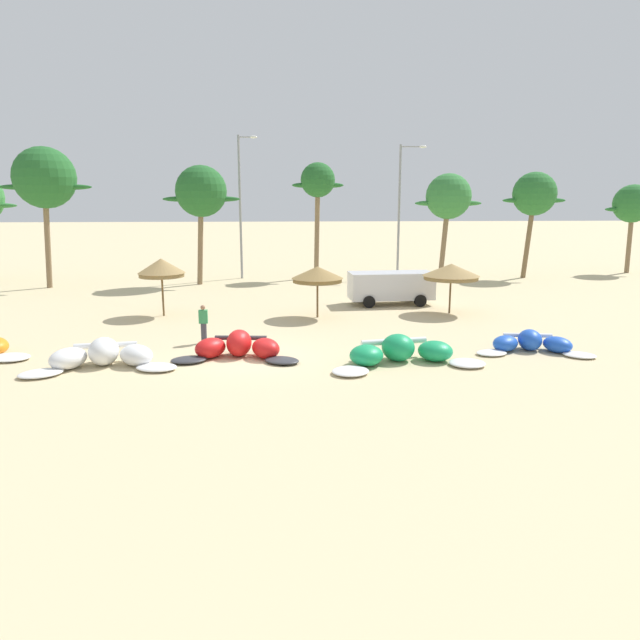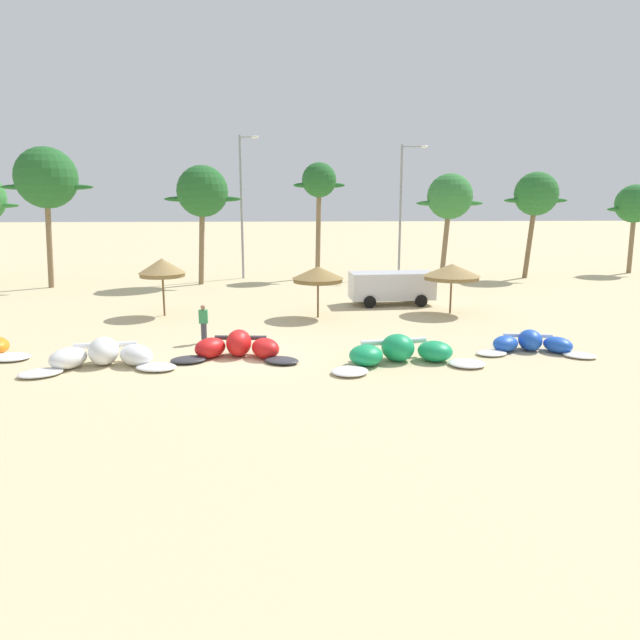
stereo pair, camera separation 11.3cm
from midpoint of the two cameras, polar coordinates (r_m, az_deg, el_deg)
ground_plane at (r=22.68m, az=-6.72°, el=-3.60°), size 260.00×260.00×0.00m
kite_left at (r=22.59m, az=-20.44°, el=-3.32°), size 5.51×2.91×1.01m
kite_left_of_center at (r=22.58m, az=-8.08°, el=-2.67°), size 5.00×2.53×1.02m
kite_center at (r=21.86m, az=7.72°, el=-3.15°), size 5.98×3.22×1.01m
kite_right_of_center at (r=24.70m, az=19.66°, el=-2.17°), size 4.68×2.55×0.83m
beach_umbrella_near_van at (r=31.04m, az=-15.22°, el=4.91°), size 2.38×2.38×2.96m
beach_umbrella_middle at (r=29.62m, az=-0.36°, el=4.45°), size 2.61×2.61×2.60m
beach_umbrella_near_palms at (r=31.42m, az=12.48°, el=4.60°), size 2.96×2.96×2.62m
parked_van at (r=33.68m, az=6.61°, el=3.35°), size 4.82×2.37×1.84m
person_near_kites at (r=24.99m, az=-11.34°, el=-0.37°), size 0.36×0.24×1.62m
palm_left at (r=43.47m, az=-25.19°, el=12.29°), size 5.99×3.99×9.26m
palm_left_of_gap at (r=41.90m, az=-11.52°, el=12.03°), size 5.25×3.50×8.16m
palm_center_left at (r=44.55m, az=-0.29°, el=13.15°), size 3.82×2.55×8.53m
palm_center_right at (r=43.39m, az=12.26°, el=11.52°), size 4.80×3.20×7.67m
palm_right_of_gap at (r=47.26m, az=19.99°, el=11.31°), size 4.81×3.21×7.86m
palm_right at (r=53.57m, az=27.97°, el=9.84°), size 4.50×3.00×7.02m
lamppost_west at (r=44.61m, az=-7.70°, el=11.34°), size 1.46×0.24×10.42m
lamppost_west_center at (r=45.71m, az=7.81°, el=11.06°), size 2.03×0.24×9.84m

